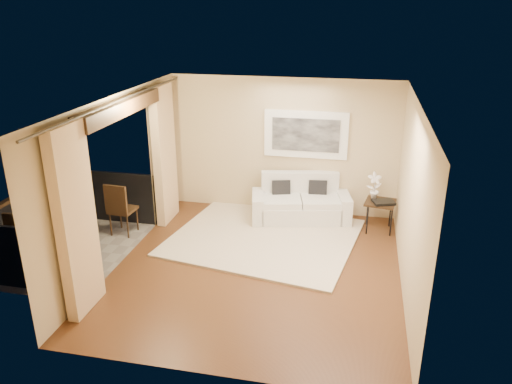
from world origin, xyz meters
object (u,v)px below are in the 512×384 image
(orchid, at_px, (374,186))
(ice_bucket, at_px, (54,199))
(side_table, at_px, (380,204))
(balcony_chair_near, at_px, (16,240))
(bistro_table, at_px, (62,212))
(sofa, at_px, (300,204))
(balcony_chair_far, at_px, (119,206))

(orchid, height_order, ice_bucket, orchid)
(side_table, height_order, balcony_chair_near, balcony_chair_near)
(bistro_table, bearing_deg, side_table, 21.27)
(bistro_table, bearing_deg, sofa, 30.86)
(bistro_table, bearing_deg, orchid, 22.93)
(sofa, bearing_deg, bistro_table, -161.14)
(sofa, xyz_separation_m, bistro_table, (-3.71, -2.22, 0.43))
(bistro_table, height_order, balcony_chair_near, balcony_chair_near)
(side_table, relative_size, orchid, 1.20)
(sofa, relative_size, balcony_chair_near, 2.04)
(balcony_chair_near, bearing_deg, side_table, 22.01)
(orchid, xyz_separation_m, balcony_chair_near, (-5.43, -2.92, -0.26))
(balcony_chair_far, xyz_separation_m, balcony_chair_near, (-0.94, -1.59, -0.01))
(balcony_chair_near, bearing_deg, sofa, 31.66)
(side_table, distance_m, balcony_chair_near, 6.22)
(sofa, height_order, bistro_table, sofa)
(sofa, distance_m, orchid, 1.47)
(sofa, distance_m, ice_bucket, 4.47)
(orchid, xyz_separation_m, balcony_chair_far, (-4.49, -1.33, -0.25))
(ice_bucket, bearing_deg, balcony_chair_far, 43.11)
(sofa, bearing_deg, balcony_chair_near, -155.64)
(sofa, relative_size, orchid, 3.93)
(orchid, bearing_deg, sofa, 177.19)
(side_table, xyz_separation_m, bistro_table, (-5.21, -2.03, 0.23))
(side_table, relative_size, balcony_chair_near, 0.62)
(balcony_chair_near, bearing_deg, orchid, 23.57)
(orchid, distance_m, balcony_chair_far, 4.69)
(orchid, distance_m, ice_bucket, 5.65)
(bistro_table, bearing_deg, balcony_chair_far, 54.09)
(bistro_table, bearing_deg, ice_bucket, 150.92)
(sofa, distance_m, balcony_chair_near, 5.04)
(bistro_table, height_order, ice_bucket, ice_bucket)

